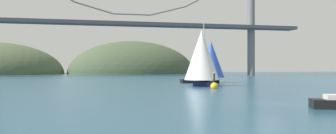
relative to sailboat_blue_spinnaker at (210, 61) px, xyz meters
name	(u,v)px	position (x,y,z in m)	size (l,w,h in m)	color
ground_plane	(269,103)	(-8.48, -37.89, -4.32)	(360.00, 360.00, 0.00)	navy
headland_center	(132,74)	(-3.48, 97.11, -4.32)	(59.28, 44.00, 30.47)	#425138
suspension_bridge	(132,20)	(-8.48, 57.11, 15.48)	(127.48, 6.00, 43.17)	slate
sailboat_blue_spinnaker	(210,61)	(0.00, 0.00, 0.00)	(8.83, 5.37, 9.29)	black
sailboat_white_mainsail	(202,56)	(-5.61, -11.39, 0.48)	(7.94, 9.77, 10.55)	#191E4C
channel_buoy	(214,86)	(-5.89, -17.76, -3.95)	(1.10, 1.10, 2.64)	gold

